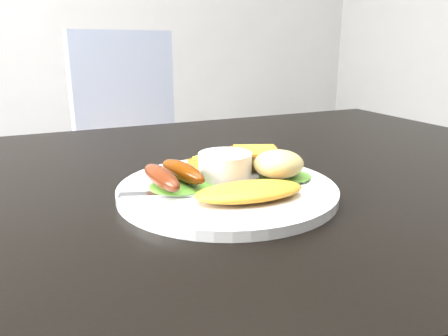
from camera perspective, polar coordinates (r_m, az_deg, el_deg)
dining_table at (r=0.65m, az=-0.90°, el=-2.20°), size 1.20×0.80×0.04m
dining_chair at (r=1.69m, az=-10.89°, el=-0.62°), size 0.54×0.54×0.05m
person at (r=1.07m, az=-24.70°, el=4.61°), size 0.63×0.54×1.49m
plate at (r=0.54m, az=0.43°, el=-2.90°), size 0.27×0.27×0.01m
lettuce_left at (r=0.53m, az=-5.59°, el=-2.25°), size 0.09×0.08×0.01m
lettuce_right at (r=0.57m, az=7.98°, el=-1.08°), size 0.08×0.07×0.01m
omelette at (r=0.49m, az=3.34°, el=-3.05°), size 0.13×0.07×0.02m
sausage_a at (r=0.51m, az=-8.20°, el=-1.17°), size 0.03×0.10×0.02m
sausage_b at (r=0.53m, az=-5.45°, el=-0.43°), size 0.04×0.10×0.02m
ramekin at (r=0.55m, az=0.14°, el=-0.03°), size 0.08×0.08×0.04m
toast_a at (r=0.62m, az=0.60°, el=0.68°), size 0.11×0.11×0.01m
toast_b at (r=0.61m, az=4.15°, el=1.71°), size 0.09×0.09×0.01m
potato_salad at (r=0.55m, az=7.13°, el=0.53°), size 0.07×0.06×0.03m
fork at (r=0.51m, az=-3.99°, el=-3.39°), size 0.17×0.07×0.00m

